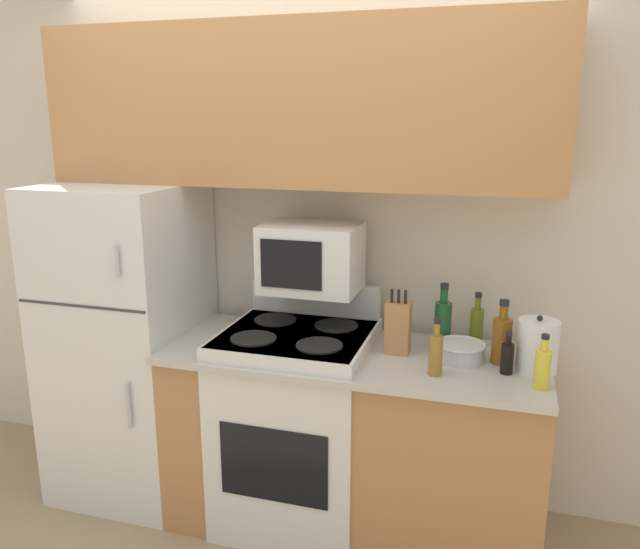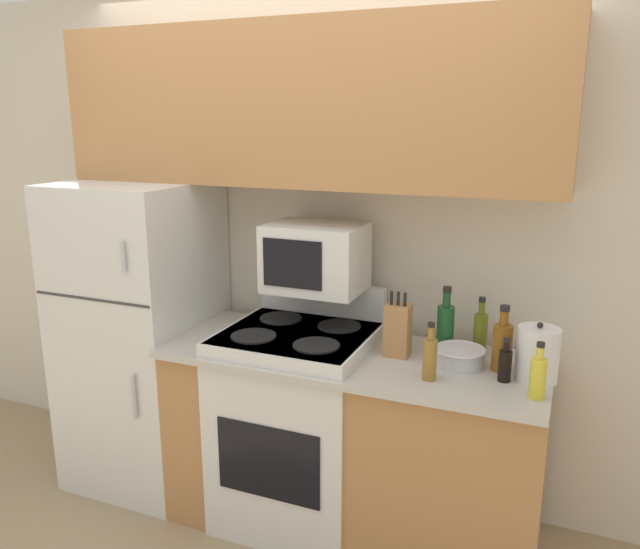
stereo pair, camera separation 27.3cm
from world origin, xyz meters
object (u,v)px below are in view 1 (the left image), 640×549
(microwave, at_px, (311,258))
(bottle_soy_sauce, at_px, (507,357))
(kettle, at_px, (537,346))
(bottle_whiskey, at_px, (502,339))
(bowl, at_px, (460,351))
(bottle_vinegar, at_px, (436,353))
(bottle_wine_green, at_px, (443,322))
(bottle_cooking_spray, at_px, (543,367))
(stove, at_px, (297,424))
(refrigerator, at_px, (129,341))
(knife_block, at_px, (398,327))
(bottle_olive_oil, at_px, (477,326))

(microwave, bearing_deg, bottle_soy_sauce, -12.68)
(kettle, bearing_deg, bottle_whiskey, 161.21)
(bowl, xyz_separation_m, bottle_vinegar, (-0.08, -0.20, 0.05))
(bottle_wine_green, xyz_separation_m, bottle_cooking_spray, (0.42, -0.35, -0.03))
(microwave, height_order, bottle_cooking_spray, microwave)
(stove, relative_size, microwave, 2.50)
(stove, xyz_separation_m, microwave, (0.03, 0.14, 0.78))
(refrigerator, height_order, bottle_wine_green, refrigerator)
(knife_block, height_order, bowl, knife_block)
(refrigerator, height_order, bottle_soy_sauce, refrigerator)
(stove, distance_m, microwave, 0.80)
(knife_block, relative_size, bowl, 1.35)
(bottle_vinegar, xyz_separation_m, bottle_soy_sauce, (0.28, 0.10, -0.02))
(microwave, bearing_deg, bottle_cooking_spray, -17.05)
(microwave, height_order, bottle_whiskey, microwave)
(microwave, bearing_deg, knife_block, -12.76)
(refrigerator, xyz_separation_m, bottle_olive_oil, (1.71, 0.17, 0.19))
(microwave, xyz_separation_m, kettle, (1.02, -0.14, -0.28))
(bottle_whiskey, xyz_separation_m, bottle_soy_sauce, (0.03, -0.11, -0.04))
(bowl, height_order, bottle_whiskey, bottle_whiskey)
(bottle_whiskey, height_order, bottle_cooking_spray, bottle_whiskey)
(bottle_vinegar, relative_size, kettle, 0.99)
(knife_block, bearing_deg, bottle_cooking_spray, -20.02)
(bottle_cooking_spray, bearing_deg, kettle, 94.93)
(knife_block, distance_m, bottle_cooking_spray, 0.64)
(bottle_olive_oil, bearing_deg, bottle_cooking_spray, -54.69)
(refrigerator, distance_m, bottle_olive_oil, 1.73)
(refrigerator, distance_m, microwave, 1.07)
(bottle_olive_oil, distance_m, kettle, 0.33)
(bottle_whiskey, relative_size, bottle_soy_sauce, 1.56)
(bowl, relative_size, bottle_soy_sauce, 1.21)
(bottle_olive_oil, xyz_separation_m, kettle, (0.25, -0.21, 0.01))
(bottle_olive_oil, distance_m, bottle_cooking_spray, 0.46)
(bottle_whiskey, distance_m, bottle_olive_oil, 0.19)
(microwave, relative_size, kettle, 1.84)
(knife_block, distance_m, bottle_soy_sauce, 0.48)
(bottle_cooking_spray, bearing_deg, bottle_vinegar, 178.15)
(bottle_vinegar, distance_m, bottle_wine_green, 0.33)
(refrigerator, bearing_deg, microwave, 6.47)
(bottle_soy_sauce, xyz_separation_m, bottle_cooking_spray, (0.13, -0.11, 0.02))
(bottle_whiskey, height_order, bottle_soy_sauce, bottle_whiskey)
(knife_block, distance_m, bottle_whiskey, 0.44)
(bottle_vinegar, xyz_separation_m, bottle_cooking_spray, (0.41, -0.01, -0.01))
(microwave, xyz_separation_m, bottle_cooking_spray, (1.03, -0.32, -0.30))
(bottle_cooking_spray, bearing_deg, bowl, 147.05)
(kettle, bearing_deg, bottle_cooking_spray, -85.07)
(stove, bearing_deg, bottle_whiskey, 3.03)
(bottle_wine_green, bearing_deg, stove, -164.95)
(bottle_soy_sauce, bearing_deg, stove, 176.35)
(refrigerator, bearing_deg, bottle_soy_sauce, -2.95)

